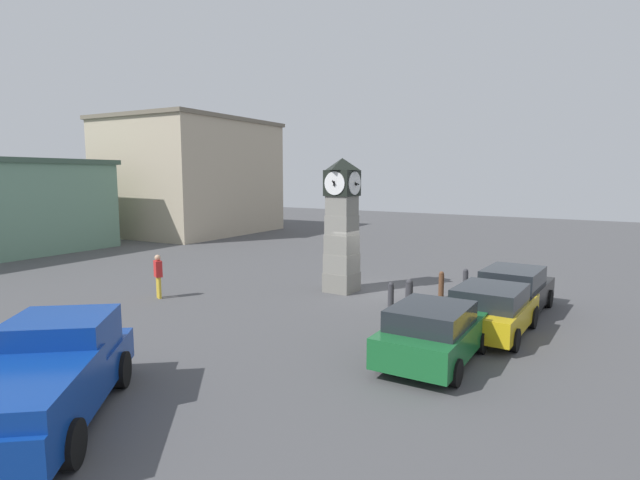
# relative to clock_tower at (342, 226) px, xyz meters

# --- Properties ---
(ground_plane) EXTENTS (83.92, 83.92, 0.00)m
(ground_plane) POSITION_rel_clock_tower_xyz_m (0.63, -1.16, -2.70)
(ground_plane) COLOR #4C4C4F
(clock_tower) EXTENTS (1.49, 1.50, 5.39)m
(clock_tower) POSITION_rel_clock_tower_xyz_m (0.00, 0.00, 0.00)
(clock_tower) COLOR slate
(clock_tower) RESTS_ON ground_plane
(bollard_near_tower) EXTENTS (0.21, 0.21, 0.96)m
(bollard_near_tower) POSITION_rel_clock_tower_xyz_m (2.66, -4.26, -2.21)
(bollard_near_tower) COLOR #333338
(bollard_near_tower) RESTS_ON ground_plane
(bollard_mid_row) EXTENTS (0.21, 0.21, 1.05)m
(bollard_mid_row) POSITION_rel_clock_tower_xyz_m (1.14, -3.79, -2.17)
(bollard_mid_row) COLOR brown
(bollard_mid_row) RESTS_ON ground_plane
(bollard_far_row) EXTENTS (0.28, 0.28, 0.87)m
(bollard_far_row) POSITION_rel_clock_tower_xyz_m (-0.11, -3.01, -2.26)
(bollard_far_row) COLOR #333338
(bollard_far_row) RESTS_ON ground_plane
(bollard_end_row) EXTENTS (0.22, 0.22, 0.90)m
(bollard_end_row) POSITION_rel_clock_tower_xyz_m (-1.08, -2.72, -2.24)
(bollard_end_row) COLOR #333338
(bollard_end_row) RESTS_ON ground_plane
(car_navy_sedan) EXTENTS (4.02, 2.13, 1.52)m
(car_navy_sedan) POSITION_rel_clock_tower_xyz_m (-5.44, -5.95, -1.92)
(car_navy_sedan) COLOR #19602D
(car_navy_sedan) RESTS_ON ground_plane
(car_near_tower) EXTENTS (3.99, 2.05, 1.49)m
(car_near_tower) POSITION_rel_clock_tower_xyz_m (-2.34, -6.58, -1.94)
(car_near_tower) COLOR gold
(car_near_tower) RESTS_ON ground_plane
(car_by_building) EXTENTS (4.26, 2.04, 1.57)m
(car_by_building) POSITION_rel_clock_tower_xyz_m (0.55, -6.58, -1.90)
(car_by_building) COLOR black
(car_by_building) RESTS_ON ground_plane
(pickup_truck) EXTENTS (5.26, 4.94, 1.85)m
(pickup_truck) POSITION_rel_clock_tower_xyz_m (-12.49, -0.97, -1.77)
(pickup_truck) COLOR navy
(pickup_truck) RESTS_ON ground_plane
(pedestrian_crossing_lot) EXTENTS (0.39, 0.46, 1.70)m
(pedestrian_crossing_lot) POSITION_rel_clock_tower_xyz_m (-4.86, 5.30, -1.73)
(pedestrian_crossing_lot) COLOR gold
(pedestrian_crossing_lot) RESTS_ON ground_plane
(storefront_low_left) EXTENTS (13.46, 11.08, 9.20)m
(storefront_low_left) POSITION_rel_clock_tower_xyz_m (11.68, 21.41, 1.91)
(storefront_low_left) COLOR #B7A88E
(storefront_low_left) RESTS_ON ground_plane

